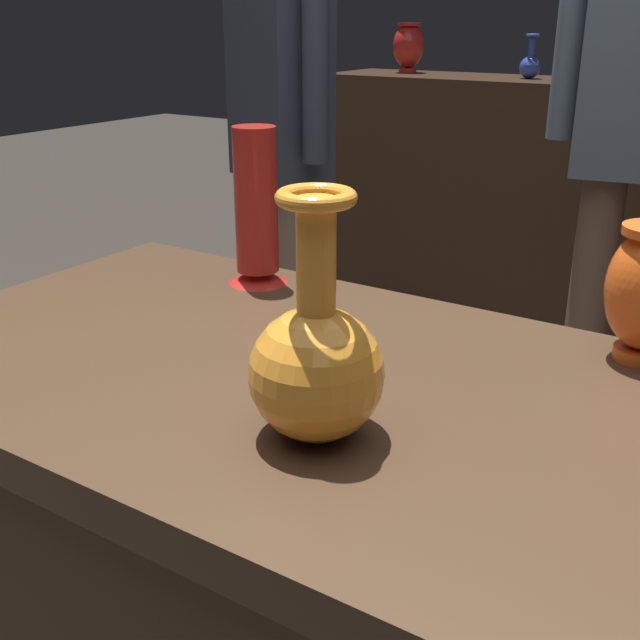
{
  "coord_description": "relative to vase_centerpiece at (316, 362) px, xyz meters",
  "views": [
    {
      "loc": [
        0.46,
        -0.71,
        1.21
      ],
      "look_at": [
        0.04,
        -0.06,
        0.9
      ],
      "focal_mm": 43.64,
      "sensor_mm": 36.0,
      "label": 1
    }
  ],
  "objects": [
    {
      "name": "visitor_near_left",
      "position": [
        -0.95,
        1.26,
        0.02
      ],
      "size": [
        0.43,
        0.3,
        1.54
      ],
      "rotation": [
        0.0,
        0.0,
        2.7
      ],
      "color": "#846B56",
      "rests_on": "ground_plane"
    },
    {
      "name": "shelf_vase_far_left",
      "position": [
        -1.11,
        2.37,
        0.21
      ],
      "size": [
        0.13,
        0.13,
        0.19
      ],
      "color": "red",
      "rests_on": "back_display_shelf"
    },
    {
      "name": "vase_left_accent",
      "position": [
        -0.35,
        0.36,
        0.03
      ],
      "size": [
        0.1,
        0.1,
        0.25
      ],
      "color": "red",
      "rests_on": "display_plinth"
    },
    {
      "name": "vase_centerpiece",
      "position": [
        0.0,
        0.0,
        0.0
      ],
      "size": [
        0.14,
        0.14,
        0.26
      ],
      "color": "orange",
      "rests_on": "display_plinth"
    },
    {
      "name": "shelf_vase_left",
      "position": [
        -0.59,
        2.32,
        0.16
      ],
      "size": [
        0.08,
        0.08,
        0.16
      ],
      "color": "#2D429E",
      "rests_on": "back_display_shelf"
    },
    {
      "name": "display_plinth",
      "position": [
        -0.07,
        0.12,
        -0.48
      ],
      "size": [
        1.2,
        0.64,
        0.8
      ],
      "color": "#422D1E",
      "rests_on": "ground_plane"
    }
  ]
}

